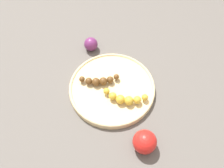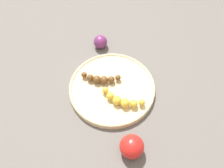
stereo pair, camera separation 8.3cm
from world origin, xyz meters
name	(u,v)px [view 2 (the right image)]	position (x,y,z in m)	size (l,w,h in m)	color
ground_plane	(112,90)	(0.00, 0.00, 0.00)	(2.40, 2.40, 0.00)	#56514C
fruit_bowl	(112,88)	(0.00, 0.00, 0.01)	(0.29, 0.29, 0.02)	#D1B784
banana_spotted	(122,100)	(-0.06, 0.03, 0.03)	(0.14, 0.07, 0.03)	gold
banana_overripe	(101,79)	(0.05, 0.00, 0.03)	(0.12, 0.08, 0.03)	#593819
apple_red	(132,147)	(-0.17, 0.14, 0.04)	(0.07, 0.07, 0.07)	red
plum_purple	(100,42)	(0.15, -0.14, 0.03)	(0.05, 0.05, 0.05)	#662659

